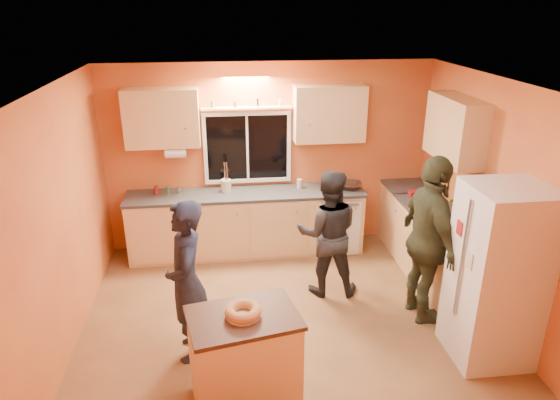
{
  "coord_description": "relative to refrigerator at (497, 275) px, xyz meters",
  "views": [
    {
      "loc": [
        -0.67,
        -4.65,
        3.33
      ],
      "look_at": [
        -0.04,
        0.4,
        1.29
      ],
      "focal_mm": 32.0,
      "sensor_mm": 36.0,
      "label": 1
    }
  ],
  "objects": [
    {
      "name": "ground",
      "position": [
        -1.89,
        0.8,
        -0.9
      ],
      "size": [
        4.5,
        4.5,
        0.0
      ],
      "primitive_type": "plane",
      "color": "brown",
      "rests_on": "ground"
    },
    {
      "name": "room_shell",
      "position": [
        -1.77,
        1.21,
        0.72
      ],
      "size": [
        4.54,
        4.04,
        2.61
      ],
      "color": "orange",
      "rests_on": "ground"
    },
    {
      "name": "back_counter",
      "position": [
        -1.88,
        2.5,
        -0.45
      ],
      "size": [
        4.23,
        0.62,
        0.9
      ],
      "color": "tan",
      "rests_on": "ground"
    },
    {
      "name": "right_counter",
      "position": [
        0.06,
        1.3,
        -0.45
      ],
      "size": [
        0.62,
        1.84,
        0.9
      ],
      "color": "tan",
      "rests_on": "ground"
    },
    {
      "name": "refrigerator",
      "position": [
        0.0,
        0.0,
        0.0
      ],
      "size": [
        0.72,
        0.7,
        1.8
      ],
      "primitive_type": "cube",
      "color": "silver",
      "rests_on": "ground"
    },
    {
      "name": "island",
      "position": [
        -2.43,
        -0.34,
        -0.45
      ],
      "size": [
        1.02,
        0.79,
        0.89
      ],
      "rotation": [
        0.0,
        0.0,
        0.2
      ],
      "color": "tan",
      "rests_on": "ground"
    },
    {
      "name": "bundt_pastry",
      "position": [
        -2.43,
        -0.34,
        0.03
      ],
      "size": [
        0.31,
        0.31,
        0.09
      ],
      "primitive_type": "torus",
      "color": "#B67C4A",
      "rests_on": "island"
    },
    {
      "name": "person_left",
      "position": [
        -2.94,
        0.38,
        -0.08
      ],
      "size": [
        0.43,
        0.62,
        1.65
      ],
      "primitive_type": "imported",
      "rotation": [
        0.0,
        0.0,
        -1.51
      ],
      "color": "black",
      "rests_on": "ground"
    },
    {
      "name": "person_center",
      "position": [
        -1.35,
        1.35,
        -0.12
      ],
      "size": [
        0.83,
        0.69,
        1.56
      ],
      "primitive_type": "imported",
      "rotation": [
        0.0,
        0.0,
        3.01
      ],
      "color": "black",
      "rests_on": "ground"
    },
    {
      "name": "person_right",
      "position": [
        -0.39,
        0.7,
        0.04
      ],
      "size": [
        0.51,
        1.12,
        1.89
      ],
      "primitive_type": "imported",
      "rotation": [
        0.0,
        0.0,
        1.61
      ],
      "color": "#2D3421",
      "rests_on": "ground"
    },
    {
      "name": "mixing_bowl",
      "position": [
        -0.79,
        2.49,
        0.04
      ],
      "size": [
        0.39,
        0.39,
        0.08
      ],
      "primitive_type": "imported",
      "rotation": [
        0.0,
        0.0,
        -0.23
      ],
      "color": "black",
      "rests_on": "back_counter"
    },
    {
      "name": "utensil_crock",
      "position": [
        -2.51,
        2.57,
        0.09
      ],
      "size": [
        0.14,
        0.14,
        0.17
      ],
      "primitive_type": "cylinder",
      "color": "beige",
      "rests_on": "back_counter"
    },
    {
      "name": "potted_plant",
      "position": [
        0.07,
        1.37,
        0.13
      ],
      "size": [
        0.3,
        0.29,
        0.27
      ],
      "primitive_type": "imported",
      "rotation": [
        0.0,
        0.0,
        0.44
      ],
      "color": "gray",
      "rests_on": "right_counter"
    },
    {
      "name": "red_box",
      "position": [
        0.0,
        2.1,
        0.04
      ],
      "size": [
        0.16,
        0.13,
        0.07
      ],
      "primitive_type": "cube",
      "rotation": [
        0.0,
        0.0,
        -0.03
      ],
      "color": "maroon",
      "rests_on": "right_counter"
    }
  ]
}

